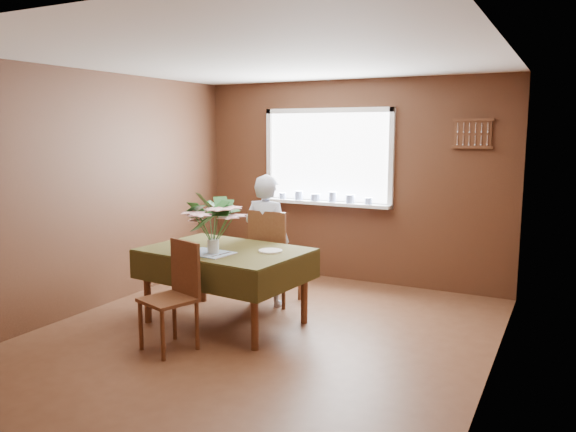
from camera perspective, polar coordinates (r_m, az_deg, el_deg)
The scene contains 15 objects.
floor at distance 5.32m, azimuth -2.76°, elevation -12.06°, with size 4.50×4.50×0.00m, color #502D1B.
ceiling at distance 5.01m, azimuth -2.98°, elevation 15.73°, with size 4.50×4.50×0.00m, color white.
wall_back at distance 7.04m, azimuth 6.33°, elevation 3.47°, with size 4.00×4.00×0.00m, color brown.
wall_front at distance 3.29m, azimuth -22.85°, elevation -3.12°, with size 4.00×4.00×0.00m, color brown.
wall_left at distance 6.26m, azimuth -18.96°, elevation 2.40°, with size 4.50×4.50×0.00m, color brown.
wall_right at distance 4.38m, azimuth 20.42°, elevation -0.19°, with size 4.50×4.50×0.00m, color brown.
window_assembly at distance 7.10m, azimuth 3.92°, elevation 4.35°, with size 1.72×0.20×1.22m.
spoon_rack at distance 6.61m, azimuth 18.26°, elevation 7.96°, with size 0.44×0.05×0.33m.
dining_table at distance 5.51m, azimuth -6.43°, elevation -4.25°, with size 1.64×1.20×0.75m.
chair_far at distance 6.09m, azimuth -1.60°, elevation -3.86°, with size 0.45×0.45×1.04m.
chair_near at distance 5.00m, azimuth -11.32°, elevation -7.43°, with size 0.50×0.50×0.94m.
seated_woman at distance 6.05m, azimuth -2.18°, elevation -2.49°, with size 0.52×0.34×1.43m, color white.
flower_bouquet at distance 5.24m, azimuth -7.66°, elevation -0.52°, with size 0.55×0.55×0.47m.
side_plate at distance 5.34m, azimuth -1.79°, elevation -3.56°, with size 0.23×0.23×0.01m, color white.
table_knife at distance 5.22m, azimuth -6.73°, elevation -3.88°, with size 0.02×0.24×0.00m, color silver.
Camera 1 is at (2.49, -4.31, 1.89)m, focal length 35.00 mm.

